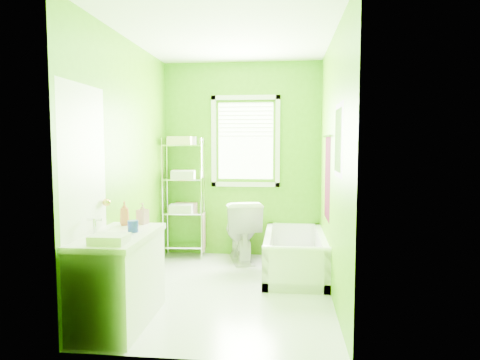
# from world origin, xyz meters

# --- Properties ---
(ground) EXTENTS (2.90, 2.90, 0.00)m
(ground) POSITION_xyz_m (0.00, 0.00, 0.00)
(ground) COLOR silver
(ground) RESTS_ON ground
(room_envelope) EXTENTS (2.14, 2.94, 2.62)m
(room_envelope) POSITION_xyz_m (0.00, 0.00, 1.55)
(room_envelope) COLOR #479507
(room_envelope) RESTS_ON ground
(window) EXTENTS (0.92, 0.05, 1.22)m
(window) POSITION_xyz_m (0.05, 1.42, 1.61)
(window) COLOR white
(window) RESTS_ON ground
(door) EXTENTS (0.09, 0.80, 2.00)m
(door) POSITION_xyz_m (-1.04, -1.00, 1.00)
(door) COLOR white
(door) RESTS_ON ground
(right_wall_decor) EXTENTS (0.04, 1.48, 1.17)m
(right_wall_decor) POSITION_xyz_m (1.04, -0.02, 1.32)
(right_wall_decor) COLOR #3F0716
(right_wall_decor) RESTS_ON ground
(bathtub) EXTENTS (0.70, 1.49, 0.48)m
(bathtub) POSITION_xyz_m (0.70, 0.67, 0.15)
(bathtub) COLOR white
(bathtub) RESTS_ON ground
(toilet) EXTENTS (0.63, 0.87, 0.80)m
(toilet) POSITION_xyz_m (0.02, 1.15, 0.40)
(toilet) COLOR white
(toilet) RESTS_ON ground
(vanity) EXTENTS (0.53, 1.02, 0.99)m
(vanity) POSITION_xyz_m (-0.80, -0.91, 0.41)
(vanity) COLOR silver
(vanity) RESTS_ON ground
(wire_shelf_unit) EXTENTS (0.56, 0.45, 1.61)m
(wire_shelf_unit) POSITION_xyz_m (-0.75, 1.28, 0.98)
(wire_shelf_unit) COLOR silver
(wire_shelf_unit) RESTS_ON ground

